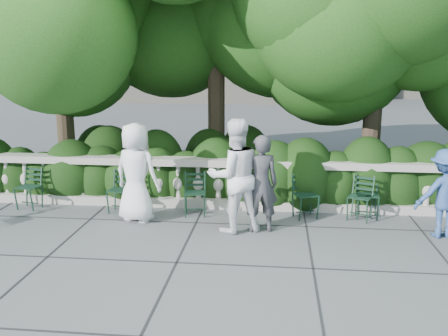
# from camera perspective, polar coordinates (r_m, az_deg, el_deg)

# --- Properties ---
(ground) EXTENTS (90.00, 90.00, 0.00)m
(ground) POSITION_cam_1_polar(r_m,az_deg,el_deg) (8.39, -0.73, -8.20)
(ground) COLOR #4E5056
(ground) RESTS_ON ground
(balustrade) EXTENTS (12.00, 0.44, 1.00)m
(balustrade) POSITION_cam_1_polar(r_m,az_deg,el_deg) (9.94, 0.49, -1.87)
(balustrade) COLOR #9E998E
(balustrade) RESTS_ON ground
(shrub_hedge) EXTENTS (15.00, 2.60, 1.70)m
(shrub_hedge) POSITION_cam_1_polar(r_m,az_deg,el_deg) (11.23, 1.08, -2.72)
(shrub_hedge) COLOR black
(shrub_hedge) RESTS_ON ground
(tree_canopy) EXTENTS (15.04, 6.52, 6.78)m
(tree_canopy) POSITION_cam_1_polar(r_m,az_deg,el_deg) (11.01, 4.99, 17.75)
(tree_canopy) COLOR #3F3023
(tree_canopy) RESTS_ON ground
(chair_a) EXTENTS (0.51, 0.55, 0.84)m
(chair_a) POSITION_cam_1_polar(r_m,az_deg,el_deg) (10.64, -21.73, -4.54)
(chair_a) COLOR black
(chair_a) RESTS_ON ground
(chair_b) EXTENTS (0.49, 0.52, 0.84)m
(chair_b) POSITION_cam_1_polar(r_m,az_deg,el_deg) (9.88, -12.06, -5.19)
(chair_b) COLOR black
(chair_b) RESTS_ON ground
(chair_c) EXTENTS (0.50, 0.53, 0.84)m
(chair_c) POSITION_cam_1_polar(r_m,az_deg,el_deg) (9.49, -3.33, -5.68)
(chair_c) COLOR black
(chair_c) RESTS_ON ground
(chair_d) EXTENTS (0.47, 0.50, 0.84)m
(chair_d) POSITION_cam_1_polar(r_m,az_deg,el_deg) (9.69, 16.01, -5.77)
(chair_d) COLOR black
(chair_d) RESTS_ON ground
(chair_e) EXTENTS (0.60, 0.62, 0.84)m
(chair_e) POSITION_cam_1_polar(r_m,az_deg,el_deg) (9.55, 14.93, -5.99)
(chair_e) COLOR black
(chair_e) RESTS_ON ground
(chair_f) EXTENTS (0.59, 0.61, 0.84)m
(chair_f) POSITION_cam_1_polar(r_m,az_deg,el_deg) (9.47, 9.60, -5.88)
(chair_f) COLOR black
(chair_f) RESTS_ON ground
(person_businessman) EXTENTS (1.03, 0.84, 1.83)m
(person_businessman) POSITION_cam_1_polar(r_m,az_deg,el_deg) (9.22, -10.00, -0.52)
(person_businessman) COLOR white
(person_businessman) RESTS_ON ground
(person_woman_grey) EXTENTS (0.69, 0.53, 1.70)m
(person_woman_grey) POSITION_cam_1_polar(r_m,az_deg,el_deg) (8.57, 4.17, -1.81)
(person_woman_grey) COLOR #3C3C40
(person_woman_grey) RESTS_ON ground
(person_casual_man) EXTENTS (1.17, 1.06, 1.97)m
(person_casual_man) POSITION_cam_1_polar(r_m,az_deg,el_deg) (8.53, 1.22, -0.90)
(person_casual_man) COLOR white
(person_casual_man) RESTS_ON ground
(person_older_blue) EXTENTS (1.06, 0.73, 1.51)m
(person_older_blue) POSITION_cam_1_polar(r_m,az_deg,el_deg) (9.08, 23.90, -2.68)
(person_older_blue) COLOR #2E4D8C
(person_older_blue) RESTS_ON ground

